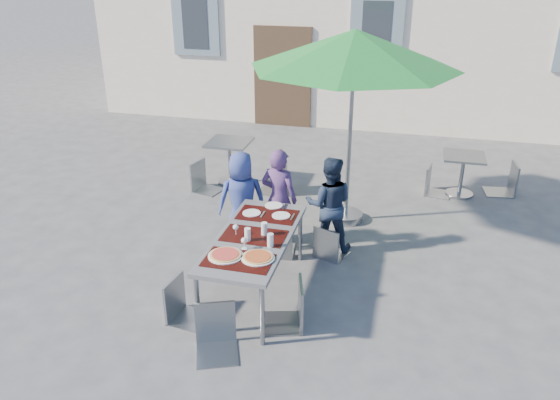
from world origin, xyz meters
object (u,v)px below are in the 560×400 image
(chair_2, at_px, (330,224))
(chair_4, at_px, (291,279))
(patio_umbrella, at_px, (355,50))
(cafe_table_1, at_px, (463,169))
(pizza_near_right, at_px, (258,257))
(chair_3, at_px, (180,277))
(child_1, at_px, (279,199))
(bg_chair_r_0, at_px, (277,161))
(bg_chair_r_1, at_px, (510,160))
(child_2, at_px, (329,204))
(bg_chair_l_0, at_px, (202,159))
(chair_1, at_px, (276,215))
(pizza_near_left, at_px, (225,255))
(chair_0, at_px, (251,210))
(cafe_table_0, at_px, (230,155))
(chair_5, at_px, (214,304))
(bg_chair_l_1, at_px, (436,164))
(dining_table, at_px, (254,240))
(child_0, at_px, (242,200))

(chair_2, height_order, chair_4, chair_4)
(patio_umbrella, relative_size, cafe_table_1, 4.13)
(pizza_near_right, xyz_separation_m, chair_3, (-0.80, -0.18, -0.25))
(chair_2, height_order, chair_3, chair_3)
(pizza_near_right, bearing_deg, child_1, 97.06)
(bg_chair_r_0, height_order, bg_chair_r_1, bg_chair_r_1)
(child_2, height_order, chair_3, child_2)
(pizza_near_right, xyz_separation_m, bg_chair_l_0, (-1.91, 3.17, -0.23))
(pizza_near_right, height_order, child_1, child_1)
(bg_chair_l_0, xyz_separation_m, bg_chair_r_1, (4.87, 1.11, 0.04))
(chair_1, xyz_separation_m, bg_chair_r_0, (-0.52, 2.03, -0.05))
(pizza_near_right, height_order, chair_1, chair_1)
(pizza_near_left, distance_m, chair_3, 0.55)
(chair_3, height_order, bg_chair_r_0, bg_chair_r_0)
(chair_0, xyz_separation_m, chair_2, (1.06, -0.03, -0.05))
(chair_3, relative_size, chair_4, 0.93)
(chair_3, bearing_deg, cafe_table_0, 101.59)
(chair_2, xyz_separation_m, chair_5, (-0.78, -2.06, 0.05))
(bg_chair_l_1, bearing_deg, patio_umbrella, -133.10)
(child_2, relative_size, chair_3, 1.46)
(dining_table, relative_size, child_0, 1.42)
(child_1, distance_m, chair_4, 1.75)
(chair_0, bearing_deg, bg_chair_l_0, 129.32)
(pizza_near_right, xyz_separation_m, child_1, (-0.20, 1.65, -0.08))
(chair_3, xyz_separation_m, bg_chair_r_1, (3.76, 4.47, 0.06))
(chair_0, distance_m, chair_1, 0.41)
(bg_chair_l_0, bearing_deg, child_2, -31.48)
(chair_4, bearing_deg, bg_chair_l_0, 125.48)
(bg_chair_l_1, bearing_deg, dining_table, -119.59)
(pizza_near_left, relative_size, child_1, 0.27)
(dining_table, bearing_deg, cafe_table_1, 55.82)
(child_2, height_order, chair_4, child_2)
(dining_table, bearing_deg, child_2, 63.44)
(pizza_near_right, distance_m, chair_4, 0.41)
(chair_0, bearing_deg, dining_table, -70.81)
(bg_chair_l_1, bearing_deg, pizza_near_left, -118.10)
(child_0, xyz_separation_m, chair_4, (1.05, -1.58, -0.09))
(bg_chair_l_1, distance_m, bg_chair_r_1, 1.19)
(chair_3, relative_size, bg_chair_l_1, 1.00)
(child_0, height_order, chair_5, child_0)
(chair_0, distance_m, chair_2, 1.06)
(chair_3, relative_size, bg_chair_r_1, 0.90)
(chair_4, relative_size, bg_chair_r_0, 1.03)
(chair_2, xyz_separation_m, cafe_table_0, (-2.08, 2.11, 0.02))
(cafe_table_0, xyz_separation_m, bg_chair_l_0, (-0.33, -0.43, 0.04))
(chair_2, relative_size, patio_umbrella, 0.30)
(chair_4, bearing_deg, chair_0, 120.82)
(child_1, xyz_separation_m, chair_3, (-0.59, -1.84, -0.17))
(child_1, height_order, patio_umbrella, patio_umbrella)
(chair_5, height_order, cafe_table_0, chair_5)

